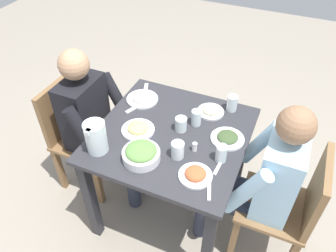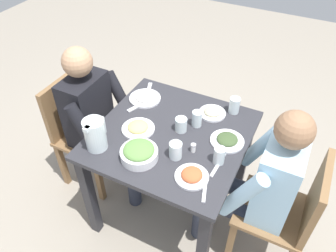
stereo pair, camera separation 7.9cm
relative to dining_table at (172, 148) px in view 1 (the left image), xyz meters
The scene contains 23 objects.
ground_plane 0.63m from the dining_table, ahead, with size 8.00×8.00×0.00m, color gray.
dining_table is the anchor object (origin of this frame).
chair_near 0.77m from the dining_table, 91.57° to the right, with size 0.40×0.40×0.86m.
chair_far 0.77m from the dining_table, 88.89° to the left, with size 0.40×0.40×0.86m.
diner_near 0.55m from the dining_table, 92.14° to the right, with size 0.48×0.53×1.16m.
diner_far 0.55m from the dining_table, 88.48° to the left, with size 0.48×0.53×1.16m.
water_pitcher 0.49m from the dining_table, 131.72° to the left, with size 0.16×0.12×0.19m.
salad_bowl 0.32m from the dining_table, 164.89° to the left, with size 0.21×0.21×0.09m.
plate_dolmas 0.36m from the dining_table, 76.70° to the right, with size 0.20×0.20×0.04m.
plate_rice_curry 0.39m from the dining_table, 136.84° to the right, with size 0.18×0.18×0.05m.
plate_fries 0.25m from the dining_table, 108.18° to the left, with size 0.20×0.20×0.05m.
plate_beans 0.35m from the dining_table, 29.07° to the right, with size 0.17×0.17×0.04m.
plate_yoghurt 0.41m from the dining_table, 54.40° to the left, with size 0.21×0.21×0.04m.
water_glass_near_right 0.39m from the dining_table, 105.96° to the right, with size 0.06×0.06×0.10m, color silver.
water_glass_by_pitcher 0.25m from the dining_table, 38.16° to the right, with size 0.06×0.06×0.10m, color silver.
water_glass_near_left 0.26m from the dining_table, 147.47° to the right, with size 0.07×0.07×0.10m, color silver.
water_glass_center 0.19m from the dining_table, 38.62° to the right, with size 0.07×0.07×0.09m, color silver.
water_glass_far_left 0.48m from the dining_table, 36.64° to the right, with size 0.07×0.07×0.10m, color silver.
salt_shaker 0.25m from the dining_table, 115.17° to the right, with size 0.03×0.03×0.05m.
fork_near 0.36m from the dining_table, 66.69° to the left, with size 0.17×0.03×0.01m, color silver.
knife_near 0.46m from the dining_table, 131.37° to the right, with size 0.18×0.02×0.01m, color silver.
fork_far 0.48m from the dining_table, 46.32° to the left, with size 0.17×0.03×0.01m, color silver.
knife_far 0.38m from the dining_table, 109.47° to the right, with size 0.18×0.02×0.01m, color silver.
Camera 1 is at (-1.32, -0.55, 2.08)m, focal length 35.02 mm.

